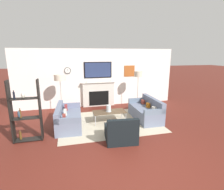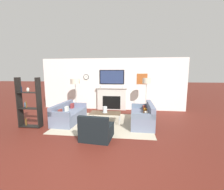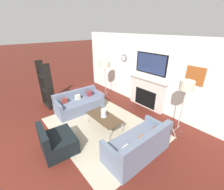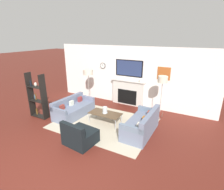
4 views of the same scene
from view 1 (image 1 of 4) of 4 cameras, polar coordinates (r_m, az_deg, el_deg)
name	(u,v)px [view 1 (image 1 of 4)]	position (r m, az deg, el deg)	size (l,w,h in m)	color
ground_plane	(136,166)	(4.27, 7.96, -22.10)	(60.00, 60.00, 0.00)	#581F17
fireplace_wall	(98,80)	(8.35, -4.56, 4.78)	(7.59, 0.28, 2.70)	white
area_rug	(109,122)	(6.52, -0.96, -8.87)	(3.54, 2.67, 0.01)	#B8AD94
couch_left	(68,119)	(6.28, -14.17, -7.55)	(0.89, 1.77, 0.74)	slate
couch_right	(146,112)	(6.88, 11.02, -5.32)	(0.81, 1.70, 0.82)	slate
armchair	(121,133)	(5.14, 2.94, -12.17)	(0.94, 0.87, 0.76)	black
coffee_table	(109,112)	(6.44, -0.89, -5.60)	(1.20, 0.59, 0.40)	#4C3823
hurricane_candle	(109,109)	(6.41, -1.13, -4.47)	(0.20, 0.20, 0.24)	silver
floor_lamp_left	(60,78)	(7.40, -16.68, 5.35)	(0.45, 0.45, 1.66)	#9E998E
floor_lamp_right	(138,75)	(8.01, 8.57, 6.61)	(0.36, 0.36, 1.71)	#9E998E
shelf_unit	(25,113)	(5.52, -26.42, -5.18)	(0.80, 0.28, 1.79)	black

